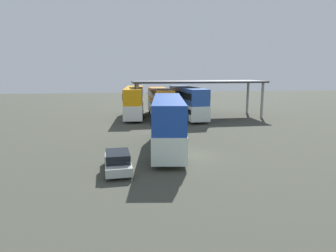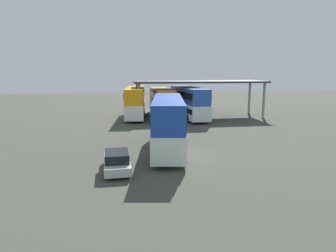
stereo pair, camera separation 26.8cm
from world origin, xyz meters
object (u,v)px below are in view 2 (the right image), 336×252
Objects in this scene: double_decker_main at (168,122)px; double_decker_near_canopy at (136,101)px; parked_hatchback at (117,161)px; double_decker_mid_row at (162,101)px; double_decker_far_right at (189,101)px.

double_decker_main reaches higher than double_decker_near_canopy.
parked_hatchback is 0.39× the size of double_decker_mid_row.
double_decker_main is 6.70m from parked_hatchback.
parked_hatchback is at bearing 165.12° from double_decker_mid_row.
double_decker_near_canopy is 7.49m from double_decker_far_right.
double_decker_far_right reaches higher than double_decker_mid_row.
parked_hatchback is 0.36× the size of double_decker_far_right.
parked_hatchback is 23.13m from double_decker_near_canopy.
double_decker_mid_row is 0.92× the size of double_decker_far_right.
double_decker_mid_row is 4.15m from double_decker_far_right.
double_decker_near_canopy is 3.77m from double_decker_mid_row.
double_decker_near_canopy is 1.07× the size of double_decker_mid_row.
double_decker_main reaches higher than double_decker_mid_row.
parked_hatchback is 23.30m from double_decker_far_right.
double_decker_mid_row is (5.95, 23.38, 1.54)m from parked_hatchback.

